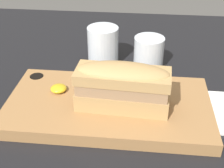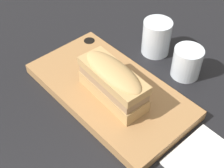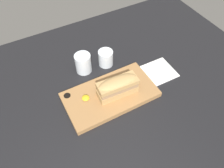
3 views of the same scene
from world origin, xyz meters
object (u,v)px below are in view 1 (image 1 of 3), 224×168
at_px(sandwich, 123,85).
at_px(water_glass, 103,48).
at_px(serving_board, 108,106).
at_px(wine_glass, 149,54).

bearing_deg(sandwich, water_glass, 106.65).
bearing_deg(serving_board, water_glass, 100.12).
xyz_separation_m(serving_board, wine_glass, (0.08, 0.19, 0.02)).
xyz_separation_m(sandwich, water_glass, (-0.06, 0.21, -0.03)).
relative_size(sandwich, water_glass, 1.85).
xyz_separation_m(serving_board, water_glass, (-0.04, 0.20, 0.03)).
bearing_deg(water_glass, serving_board, -79.88).
height_order(water_glass, wine_glass, water_glass).
bearing_deg(water_glass, sandwich, -73.35).
distance_m(water_glass, wine_glass, 0.11).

